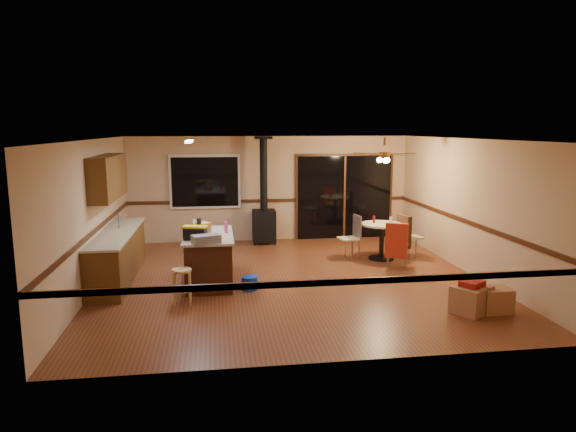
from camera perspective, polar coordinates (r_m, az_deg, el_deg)
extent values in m
plane|color=brown|center=(9.70, 0.25, -7.01)|extent=(7.00, 7.00, 0.00)
plane|color=silver|center=(9.29, 0.26, 8.53)|extent=(7.00, 7.00, 0.00)
plane|color=tan|center=(12.85, -2.01, 3.06)|extent=(7.00, 0.00, 7.00)
plane|color=tan|center=(6.04, 5.10, -4.67)|extent=(7.00, 0.00, 7.00)
plane|color=tan|center=(9.56, -20.98, 0.08)|extent=(0.00, 7.00, 7.00)
plane|color=tan|center=(10.50, 19.52, 0.99)|extent=(0.00, 7.00, 7.00)
cube|color=black|center=(12.71, -9.20, 3.77)|extent=(1.72, 0.10, 1.32)
cube|color=black|center=(13.17, 6.27, 2.08)|extent=(2.52, 0.10, 2.10)
cube|color=#593716|center=(10.15, -18.41, -4.25)|extent=(0.60, 3.00, 0.86)
cube|color=#BDB493|center=(10.05, -18.55, -1.76)|extent=(0.64, 3.04, 0.04)
cube|color=#593716|center=(10.13, -19.36, 4.12)|extent=(0.35, 2.00, 0.80)
cube|color=#381B0E|center=(9.49, -8.77, -4.81)|extent=(0.80, 1.60, 0.86)
cube|color=#BDB493|center=(9.39, -8.84, -2.15)|extent=(0.88, 1.68, 0.04)
cube|color=black|center=(12.52, -2.68, -1.04)|extent=(0.55, 0.50, 0.75)
cylinder|color=black|center=(12.34, -2.73, 4.72)|extent=(0.18, 0.18, 1.77)
cylinder|color=brown|center=(10.99, 10.65, 6.73)|extent=(0.24, 0.24, 0.10)
cylinder|color=brown|center=(10.98, 10.69, 8.14)|extent=(0.05, 0.05, 0.16)
sphere|color=#FFD88C|center=(11.00, 10.63, 6.11)|extent=(0.16, 0.16, 0.16)
cube|color=white|center=(9.50, -10.92, 8.14)|extent=(0.10, 1.20, 0.04)
cube|color=slate|center=(8.67, -9.08, -2.54)|extent=(0.52, 0.39, 0.14)
cube|color=black|center=(8.96, -10.27, -1.95)|extent=(0.42, 0.29, 0.21)
cube|color=gold|center=(8.94, -10.30, -1.20)|extent=(0.45, 0.32, 0.03)
cube|color=#A66F49|center=(9.56, -9.41, -1.27)|extent=(0.30, 0.34, 0.19)
cylinder|color=black|center=(9.43, -9.83, -1.11)|extent=(0.10, 0.10, 0.29)
cylinder|color=#D84C8C|center=(9.46, -6.92, -1.23)|extent=(0.08, 0.08, 0.22)
cylinder|color=white|center=(9.89, -10.37, -0.93)|extent=(0.08, 0.08, 0.18)
cylinder|color=tan|center=(8.48, -11.66, -7.68)|extent=(0.32, 0.32, 0.57)
cylinder|color=#0D3AC3|center=(9.09, -4.27, -7.44)|extent=(0.28, 0.28, 0.23)
cylinder|color=black|center=(11.32, 10.29, -4.60)|extent=(0.55, 0.55, 0.04)
cylinder|color=black|center=(11.24, 10.35, -2.78)|extent=(0.10, 0.10, 0.70)
cylinder|color=#BDB493|center=(11.17, 10.41, -0.92)|extent=(0.88, 0.88, 0.04)
cylinder|color=#590C14|center=(11.20, 9.53, -0.36)|extent=(0.08, 0.08, 0.16)
cylinder|color=beige|center=(11.16, 11.38, -0.48)|extent=(0.07, 0.07, 0.14)
cube|color=#C0B58F|center=(11.12, 6.77, -2.50)|extent=(0.46, 0.46, 0.03)
cube|color=slate|center=(11.15, 7.69, -1.18)|extent=(0.09, 0.40, 0.50)
cube|color=#C0B58F|center=(10.62, 12.06, -3.24)|extent=(0.53, 0.53, 0.03)
cube|color=slate|center=(10.38, 12.00, -2.13)|extent=(0.37, 0.20, 0.50)
cube|color=#A82813|center=(10.38, 11.97, -2.69)|extent=(0.44, 0.28, 0.70)
cube|color=#C0B58F|center=(11.51, 13.59, -2.29)|extent=(0.48, 0.48, 0.03)
cube|color=slate|center=(11.36, 12.85, -1.14)|extent=(0.12, 0.40, 0.50)
cube|color=#351F14|center=(11.36, 12.75, -1.64)|extent=(0.20, 0.45, 0.70)
cube|color=#A66F49|center=(12.56, -8.29, -2.28)|extent=(0.52, 0.42, 0.40)
cube|color=#A66F49|center=(8.45, 19.68, -8.71)|extent=(0.71, 0.68, 0.41)
cube|color=#A66F49|center=(8.62, 21.95, -8.61)|extent=(0.46, 0.40, 0.37)
cube|color=maroon|center=(8.37, 19.78, -7.07)|extent=(0.43, 0.42, 0.09)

